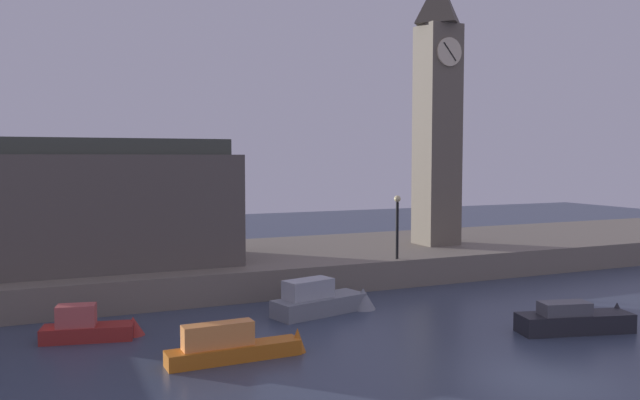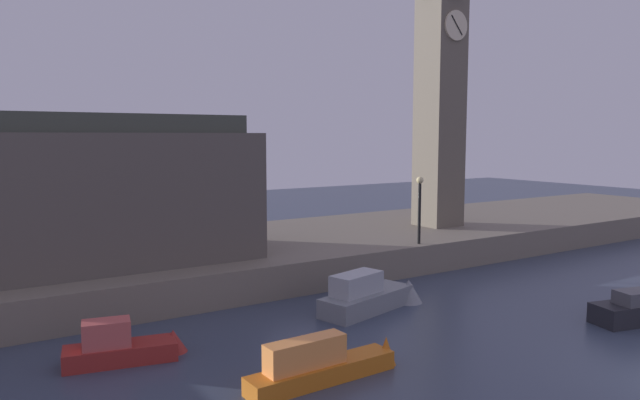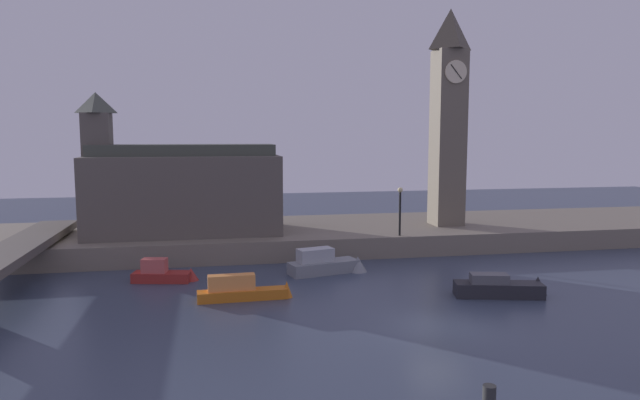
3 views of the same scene
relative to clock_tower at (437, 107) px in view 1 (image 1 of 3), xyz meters
The scene contains 9 objects.
ground_plane 22.92m from the clock_tower, 114.13° to the right, with size 120.00×120.00×0.00m, color #384256.
far_embankment 12.65m from the clock_tower, behind, with size 70.00×12.00×1.50m, color slate.
clock_tower is the anchor object (origin of this frame).
parliament_hall 21.30m from the clock_tower, behind, with size 13.68×6.19×10.05m.
streetlamp 9.27m from the clock_tower, 141.95° to the right, with size 0.36×0.36×3.44m.
boat_patrol_orange 23.07m from the clock_tower, 142.27° to the right, with size 5.12×1.05×1.65m.
boat_dinghy_red 24.54m from the clock_tower, 158.66° to the right, with size 4.05×1.82×1.51m.
boat_barge_dark 17.94m from the clock_tower, 101.10° to the right, with size 5.40×2.37×1.43m.
boat_cruiser_grey 16.72m from the clock_tower, 144.39° to the right, with size 5.33×2.53×1.72m.
Camera 1 is at (-14.33, -14.98, 7.00)m, focal length 35.80 mm.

